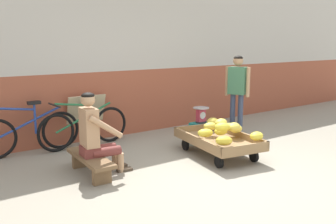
{
  "coord_description": "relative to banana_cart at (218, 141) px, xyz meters",
  "views": [
    {
      "loc": [
        -3.45,
        -3.35,
        1.81
      ],
      "look_at": [
        -0.16,
        1.19,
        0.75
      ],
      "focal_mm": 40.45,
      "sensor_mm": 36.0,
      "label": 1
    }
  ],
  "objects": [
    {
      "name": "vendor_seated",
      "position": [
        -1.93,
        0.36,
        0.33
      ],
      "size": [
        0.7,
        0.52,
        1.14
      ],
      "color": "tan",
      "rests_on": "ground"
    },
    {
      "name": "banana_cart",
      "position": [
        0.0,
        0.0,
        0.0
      ],
      "size": [
        1.07,
        1.56,
        0.36
      ],
      "color": "#99754C",
      "rests_on": "ground"
    },
    {
      "name": "ground_plane",
      "position": [
        -0.6,
        -0.89,
        -0.24
      ],
      "size": [
        80.0,
        80.0,
        0.0
      ],
      "primitive_type": "plane",
      "color": "gray"
    },
    {
      "name": "shopping_bag",
      "position": [
        0.76,
        0.59,
        -0.12
      ],
      "size": [
        0.18,
        0.12,
        0.24
      ],
      "primitive_type": "cube",
      "color": "silver",
      "rests_on": "ground"
    },
    {
      "name": "low_bench",
      "position": [
        -2.02,
        0.37,
        -0.04
      ],
      "size": [
        0.36,
        1.12,
        0.27
      ],
      "color": "brown",
      "rests_on": "ground"
    },
    {
      "name": "back_wall",
      "position": [
        -0.6,
        2.22,
        1.33
      ],
      "size": [
        16.0,
        0.3,
        3.15
      ],
      "color": "#A35138",
      "rests_on": "ground"
    },
    {
      "name": "bicycle_near_left",
      "position": [
        -2.39,
        1.87,
        0.11
      ],
      "size": [
        1.66,
        0.48,
        0.86
      ],
      "color": "black",
      "rests_on": "ground"
    },
    {
      "name": "bicycle_far_left",
      "position": [
        -1.5,
        1.74,
        0.11
      ],
      "size": [
        1.66,
        0.48,
        0.86
      ],
      "color": "black",
      "rests_on": "ground"
    },
    {
      "name": "weighing_scale",
      "position": [
        0.49,
        0.98,
        0.21
      ],
      "size": [
        0.3,
        0.3,
        0.29
      ],
      "color": "#28282D",
      "rests_on": "plastic_crate"
    },
    {
      "name": "plastic_crate",
      "position": [
        0.49,
        0.99,
        -0.09
      ],
      "size": [
        0.36,
        0.28,
        0.3
      ],
      "color": "#19847F",
      "rests_on": "ground"
    },
    {
      "name": "customer_adult",
      "position": [
        1.24,
        0.81,
        0.71
      ],
      "size": [
        0.31,
        0.46,
        1.53
      ],
      "color": "#38425B",
      "rests_on": "ground"
    },
    {
      "name": "sign_board",
      "position": [
        -1.34,
        2.06,
        0.19
      ],
      "size": [
        0.7,
        0.3,
        0.86
      ],
      "color": "#C6B289",
      "rests_on": "ground"
    },
    {
      "name": "banana_pile",
      "position": [
        0.02,
        -0.12,
        0.22
      ],
      "size": [
        1.04,
        1.39,
        0.27
      ],
      "color": "yellow",
      "rests_on": "banana_cart"
    }
  ]
}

